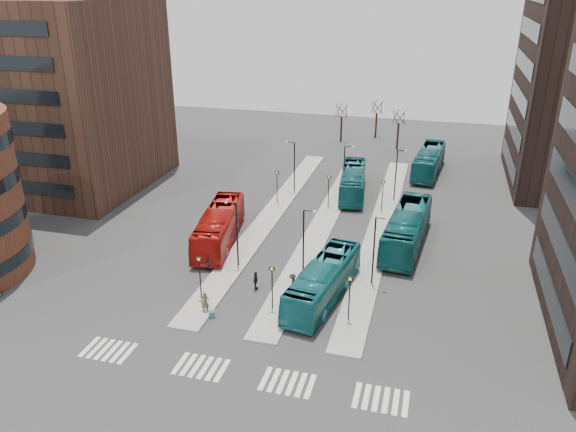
% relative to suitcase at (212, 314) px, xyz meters
% --- Properties ---
extents(ground, '(160.00, 160.00, 0.00)m').
position_rel_suitcase_xyz_m(ground, '(2.56, -9.75, -0.27)').
color(ground, '#2E2E30').
rests_on(ground, ground).
extents(island_left, '(2.50, 45.00, 0.15)m').
position_rel_suitcase_xyz_m(island_left, '(-1.44, 20.25, -0.20)').
color(island_left, gray).
rests_on(island_left, ground).
extents(island_mid, '(2.50, 45.00, 0.15)m').
position_rel_suitcase_xyz_m(island_mid, '(4.56, 20.25, -0.20)').
color(island_mid, gray).
rests_on(island_mid, ground).
extents(island_right, '(2.50, 45.00, 0.15)m').
position_rel_suitcase_xyz_m(island_right, '(10.56, 20.25, -0.20)').
color(island_right, gray).
rests_on(island_right, ground).
extents(suitcase, '(0.54, 0.49, 0.55)m').
position_rel_suitcase_xyz_m(suitcase, '(0.00, 0.00, 0.00)').
color(suitcase, navy).
rests_on(suitcase, ground).
extents(red_bus, '(4.80, 12.55, 3.41)m').
position_rel_suitcase_xyz_m(red_bus, '(-4.36, 12.64, 1.43)').
color(red_bus, '#A9110D').
rests_on(red_bus, ground).
extents(teal_bus_a, '(4.46, 11.74, 3.19)m').
position_rel_suitcase_xyz_m(teal_bus_a, '(7.62, 4.92, 1.32)').
color(teal_bus_a, '#16696F').
rests_on(teal_bus_a, ground).
extents(teal_bus_b, '(4.02, 11.82, 3.23)m').
position_rel_suitcase_xyz_m(teal_bus_b, '(6.13, 29.23, 1.34)').
color(teal_bus_b, '#135A61').
rests_on(teal_bus_b, ground).
extents(teal_bus_c, '(4.19, 13.23, 3.62)m').
position_rel_suitcase_xyz_m(teal_bus_c, '(13.37, 16.58, 1.54)').
color(teal_bus_c, '#12595B').
rests_on(teal_bus_c, ground).
extents(teal_bus_d, '(4.07, 12.36, 3.38)m').
position_rel_suitcase_xyz_m(teal_bus_d, '(14.56, 39.57, 1.41)').
color(teal_bus_d, '#12585D').
rests_on(teal_bus_d, ground).
extents(traveller, '(0.71, 0.53, 1.76)m').
position_rel_suitcase_xyz_m(traveller, '(-0.74, 0.52, 0.60)').
color(traveller, '#4B4D2E').
rests_on(traveller, ground).
extents(commuter_a, '(1.02, 0.92, 1.71)m').
position_rel_suitcase_xyz_m(commuter_a, '(-3.10, 6.91, 0.58)').
color(commuter_a, black).
rests_on(commuter_a, ground).
extents(commuter_b, '(0.49, 0.99, 1.63)m').
position_rel_suitcase_xyz_m(commuter_b, '(1.92, 4.90, 0.54)').
color(commuter_b, black).
rests_on(commuter_b, ground).
extents(commuter_c, '(0.74, 1.11, 1.60)m').
position_rel_suitcase_xyz_m(commuter_c, '(4.97, 5.38, 0.52)').
color(commuter_c, black).
rests_on(commuter_c, ground).
extents(crosswalk_stripes, '(22.35, 2.40, 0.01)m').
position_rel_suitcase_xyz_m(crosswalk_stripes, '(4.31, -5.75, -0.27)').
color(crosswalk_stripes, silver).
rests_on(crosswalk_stripes, ground).
extents(office_block, '(25.00, 20.12, 22.00)m').
position_rel_suitcase_xyz_m(office_block, '(-31.44, 24.24, 10.73)').
color(office_block, '#432A1F').
rests_on(office_block, ground).
extents(sign_poles, '(12.45, 22.12, 3.65)m').
position_rel_suitcase_xyz_m(sign_poles, '(4.16, 13.25, 2.13)').
color(sign_poles, black).
rests_on(sign_poles, ground).
extents(lamp_posts, '(14.04, 20.24, 6.12)m').
position_rel_suitcase_xyz_m(lamp_posts, '(5.19, 18.25, 3.30)').
color(lamp_posts, black).
rests_on(lamp_posts, ground).
extents(bare_trees, '(10.97, 8.14, 5.90)m').
position_rel_suitcase_xyz_m(bare_trees, '(5.22, 52.92, 2.45)').
color(bare_trees, black).
rests_on(bare_trees, ground).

